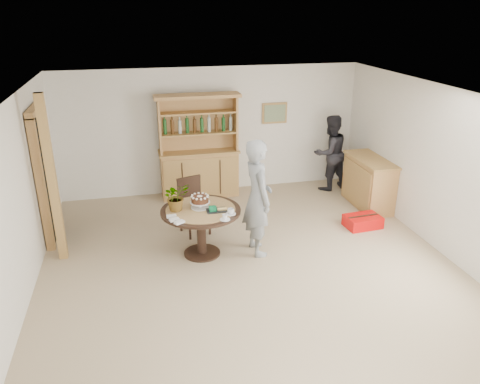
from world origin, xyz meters
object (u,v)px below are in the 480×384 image
at_px(dining_table, 201,218).
at_px(red_suitcase, 363,221).
at_px(hutch, 199,163).
at_px(adult_person, 330,153).
at_px(teen_boy, 258,198).
at_px(sideboard, 369,182).
at_px(dining_chair, 192,202).

distance_m(dining_table, red_suitcase, 2.92).
distance_m(hutch, dining_table, 2.43).
bearing_deg(adult_person, red_suitcase, 70.08).
xyz_separation_m(dining_table, red_suitcase, (2.86, 0.32, -0.50)).
height_order(dining_table, adult_person, adult_person).
bearing_deg(teen_boy, sideboard, -67.32).
xyz_separation_m(hutch, adult_person, (2.66, -0.24, 0.09)).
xyz_separation_m(hutch, red_suitcase, (2.53, -2.09, -0.59)).
xyz_separation_m(dining_table, dining_chair, (-0.02, 0.83, -0.07)).
xyz_separation_m(hutch, dining_chair, (-0.35, -1.58, -0.15)).
height_order(dining_chair, adult_person, adult_person).
bearing_deg(sideboard, hutch, 157.79).
bearing_deg(red_suitcase, adult_person, 81.11).
height_order(hutch, teen_boy, hutch).
height_order(hutch, dining_chair, hutch).
bearing_deg(dining_chair, hutch, 59.83).
xyz_separation_m(hutch, teen_boy, (0.52, -2.51, 0.21)).
distance_m(sideboard, adult_person, 1.11).
height_order(sideboard, red_suitcase, sideboard).
bearing_deg(adult_person, teen_boy, 30.77).
bearing_deg(red_suitcase, dining_table, -178.47).
relative_size(hutch, dining_chair, 2.16).
bearing_deg(sideboard, teen_boy, -153.24).
bearing_deg(red_suitcase, teen_boy, -173.02).
relative_size(hutch, dining_table, 1.70).
bearing_deg(red_suitcase, hutch, 135.59).
relative_size(hutch, red_suitcase, 3.23).
distance_m(dining_table, teen_boy, 0.91).
distance_m(hutch, red_suitcase, 3.33).
xyz_separation_m(sideboard, red_suitcase, (-0.51, -0.84, -0.37)).
distance_m(dining_chair, red_suitcase, 2.96).
bearing_deg(adult_person, hutch, -21.14).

